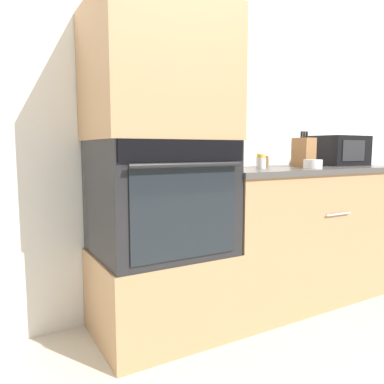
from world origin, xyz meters
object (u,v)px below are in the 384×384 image
Objects in this scene: knife_block at (304,152)px; condiment_jar_near at (265,161)px; bowl at (313,164)px; condiment_jar_far at (261,162)px; microwave at (338,151)px; wall_oven at (160,197)px; condiment_jar_back at (260,161)px; condiment_jar_mid at (237,160)px.

knife_block reaches higher than condiment_jar_near.
bowl is 1.38× the size of condiment_jar_far.
condiment_jar_far is at bearing 153.87° from bowl.
bowl is at bearing -155.82° from microwave.
knife_block is (1.14, 0.03, 0.24)m from wall_oven.
bowl is 0.37m from condiment_jar_near.
bowl is (-0.10, -0.18, -0.08)m from knife_block.
knife_block is 2.67× the size of condiment_jar_back.
condiment_jar_mid is at bearing 2.54° from wall_oven.
bowl is 1.30× the size of condiment_jar_back.
knife_block is at bearing 61.05° from bowl.
wall_oven is 0.58m from condiment_jar_mid.
condiment_jar_far reaches higher than bowl.
wall_oven reaches higher than condiment_jar_back.
wall_oven is 0.87m from condiment_jar_back.
wall_oven is 1.61m from microwave.
microwave is 0.75m from condiment_jar_back.
condiment_jar_mid is 0.18m from condiment_jar_far.
condiment_jar_mid is at bearing -179.09° from knife_block.
condiment_jar_back is at bearing -149.28° from condiment_jar_near.
condiment_jar_near reaches higher than bowl.
microwave is at bearing 6.25° from condiment_jar_far.
knife_block is 0.33m from condiment_jar_back.
wall_oven is at bearing -177.46° from condiment_jar_mid.
condiment_jar_near is (0.93, 0.21, 0.18)m from wall_oven.
condiment_jar_mid is (-0.59, -0.01, -0.05)m from knife_block.
condiment_jar_far is (-0.85, -0.09, -0.07)m from microwave.
knife_block reaches higher than wall_oven.
knife_block is at bearing -171.31° from microwave.
condiment_jar_near is 0.86× the size of condiment_jar_far.
bowl is at bearing -73.45° from condiment_jar_near.
condiment_jar_near is (-0.10, 0.35, 0.01)m from bowl.
condiment_jar_mid reaches higher than condiment_jar_near.
wall_oven is 6.20× the size of condiment_jar_mid.
wall_oven is 1.06m from bowl.
condiment_jar_back is at bearing 176.23° from microwave.
knife_block is at bearing -41.06° from condiment_jar_near.
condiment_jar_back is (-0.10, -0.06, 0.01)m from condiment_jar_near.
condiment_jar_near is 0.29m from condiment_jar_far.
condiment_jar_far is (0.18, -0.02, -0.01)m from condiment_jar_mid.
microwave is 0.66m from condiment_jar_near.
knife_block is 0.28m from condiment_jar_near.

